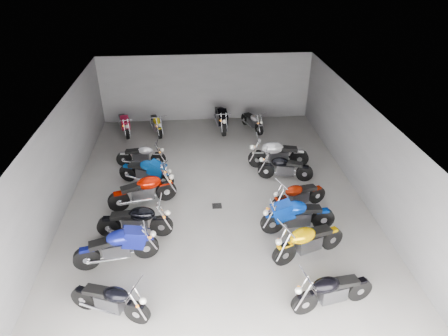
{
  "coord_description": "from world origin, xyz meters",
  "views": [
    {
      "loc": [
        -0.67,
        -11.46,
        7.79
      ],
      "look_at": [
        0.3,
        0.31,
        1.0
      ],
      "focal_mm": 32.0,
      "sensor_mm": 36.0,
      "label": 1
    }
  ],
  "objects_px": {
    "motorcycle_back_a": "(124,123)",
    "motorcycle_back_b": "(156,124)",
    "motorcycle_right_a": "(332,291)",
    "motorcycle_left_e": "(146,172)",
    "motorcycle_left_a": "(110,300)",
    "motorcycle_back_e": "(252,121)",
    "motorcycle_left_d": "(143,191)",
    "motorcycle_right_b": "(308,241)",
    "motorcycle_left_b": "(117,247)",
    "motorcycle_left_f": "(141,155)",
    "drain_grate": "(217,206)",
    "motorcycle_right_d": "(298,195)",
    "motorcycle_right_c": "(297,216)",
    "motorcycle_right_f": "(278,154)",
    "motorcycle_back_d": "(221,118)",
    "motorcycle_left_c": "(136,221)",
    "motorcycle_right_e": "(285,168)"
  },
  "relations": [
    {
      "from": "motorcycle_left_f",
      "to": "motorcycle_back_a",
      "type": "height_order",
      "value": "motorcycle_back_a"
    },
    {
      "from": "motorcycle_right_d",
      "to": "motorcycle_back_d",
      "type": "xyz_separation_m",
      "value": [
        -2.06,
        6.58,
        0.08
      ]
    },
    {
      "from": "motorcycle_right_f",
      "to": "motorcycle_back_e",
      "type": "xyz_separation_m",
      "value": [
        -0.47,
        3.55,
        -0.12
      ]
    },
    {
      "from": "motorcycle_back_a",
      "to": "motorcycle_back_b",
      "type": "bearing_deg",
      "value": 159.03
    },
    {
      "from": "motorcycle_left_e",
      "to": "motorcycle_right_f",
      "type": "bearing_deg",
      "value": 123.54
    },
    {
      "from": "motorcycle_left_d",
      "to": "motorcycle_left_f",
      "type": "bearing_deg",
      "value": 168.77
    },
    {
      "from": "motorcycle_right_d",
      "to": "motorcycle_right_a",
      "type": "bearing_deg",
      "value": 158.09
    },
    {
      "from": "motorcycle_right_c",
      "to": "motorcycle_right_e",
      "type": "relative_size",
      "value": 1.15
    },
    {
      "from": "motorcycle_right_f",
      "to": "motorcycle_back_a",
      "type": "height_order",
      "value": "motorcycle_right_f"
    },
    {
      "from": "drain_grate",
      "to": "motorcycle_right_c",
      "type": "xyz_separation_m",
      "value": [
        2.33,
        -1.48,
        0.55
      ]
    },
    {
      "from": "motorcycle_right_a",
      "to": "motorcycle_right_f",
      "type": "xyz_separation_m",
      "value": [
        0.07,
        6.89,
        0.06
      ]
    },
    {
      "from": "motorcycle_left_d",
      "to": "motorcycle_right_d",
      "type": "distance_m",
      "value": 5.12
    },
    {
      "from": "motorcycle_right_e",
      "to": "motorcycle_back_a",
      "type": "height_order",
      "value": "motorcycle_right_e"
    },
    {
      "from": "motorcycle_left_b",
      "to": "motorcycle_left_e",
      "type": "bearing_deg",
      "value": 161.83
    },
    {
      "from": "motorcycle_left_a",
      "to": "motorcycle_back_e",
      "type": "height_order",
      "value": "motorcycle_left_a"
    },
    {
      "from": "motorcycle_right_f",
      "to": "motorcycle_back_d",
      "type": "bearing_deg",
      "value": 30.15
    },
    {
      "from": "motorcycle_left_a",
      "to": "motorcycle_right_a",
      "type": "bearing_deg",
      "value": 110.33
    },
    {
      "from": "motorcycle_left_c",
      "to": "motorcycle_back_d",
      "type": "distance_m",
      "value": 8.21
    },
    {
      "from": "motorcycle_left_e",
      "to": "motorcycle_right_e",
      "type": "relative_size",
      "value": 1.01
    },
    {
      "from": "motorcycle_left_c",
      "to": "motorcycle_right_c",
      "type": "distance_m",
      "value": 4.83
    },
    {
      "from": "motorcycle_left_b",
      "to": "motorcycle_back_b",
      "type": "relative_size",
      "value": 1.22
    },
    {
      "from": "motorcycle_left_d",
      "to": "motorcycle_right_b",
      "type": "height_order",
      "value": "motorcycle_left_d"
    },
    {
      "from": "motorcycle_left_f",
      "to": "motorcycle_right_a",
      "type": "height_order",
      "value": "motorcycle_right_a"
    },
    {
      "from": "motorcycle_left_c",
      "to": "motorcycle_left_d",
      "type": "distance_m",
      "value": 1.62
    },
    {
      "from": "motorcycle_back_d",
      "to": "motorcycle_back_a",
      "type": "bearing_deg",
      "value": -3.88
    },
    {
      "from": "drain_grate",
      "to": "motorcycle_right_b",
      "type": "height_order",
      "value": "motorcycle_right_b"
    },
    {
      "from": "motorcycle_right_c",
      "to": "motorcycle_right_d",
      "type": "xyz_separation_m",
      "value": [
        0.33,
        1.18,
        -0.07
      ]
    },
    {
      "from": "motorcycle_left_d",
      "to": "motorcycle_left_e",
      "type": "bearing_deg",
      "value": 162.26
    },
    {
      "from": "motorcycle_left_e",
      "to": "motorcycle_right_d",
      "type": "distance_m",
      "value": 5.44
    },
    {
      "from": "motorcycle_right_d",
      "to": "motorcycle_right_b",
      "type": "bearing_deg",
      "value": 153.34
    },
    {
      "from": "motorcycle_back_d",
      "to": "motorcycle_back_b",
      "type": "bearing_deg",
      "value": -1.1
    },
    {
      "from": "motorcycle_right_a",
      "to": "motorcycle_back_e",
      "type": "height_order",
      "value": "motorcycle_right_a"
    },
    {
      "from": "motorcycle_left_b",
      "to": "motorcycle_left_f",
      "type": "relative_size",
      "value": 1.17
    },
    {
      "from": "motorcycle_back_a",
      "to": "motorcycle_right_a",
      "type": "bearing_deg",
      "value": 104.02
    },
    {
      "from": "drain_grate",
      "to": "motorcycle_left_a",
      "type": "distance_m",
      "value": 5.1
    },
    {
      "from": "motorcycle_back_a",
      "to": "motorcycle_back_e",
      "type": "xyz_separation_m",
      "value": [
        5.9,
        -0.14,
        -0.03
      ]
    },
    {
      "from": "motorcycle_right_a",
      "to": "motorcycle_left_e",
      "type": "bearing_deg",
      "value": 27.33
    },
    {
      "from": "motorcycle_left_a",
      "to": "motorcycle_left_c",
      "type": "relative_size",
      "value": 0.87
    },
    {
      "from": "motorcycle_left_b",
      "to": "motorcycle_right_e",
      "type": "xyz_separation_m",
      "value": [
        5.48,
        3.98,
        -0.06
      ]
    },
    {
      "from": "motorcycle_right_a",
      "to": "motorcycle_back_d",
      "type": "bearing_deg",
      "value": -1.98
    },
    {
      "from": "motorcycle_left_b",
      "to": "motorcycle_right_f",
      "type": "distance_m",
      "value": 7.31
    },
    {
      "from": "motorcycle_right_a",
      "to": "motorcycle_left_c",
      "type": "bearing_deg",
      "value": 46.27
    },
    {
      "from": "drain_grate",
      "to": "motorcycle_left_b",
      "type": "relative_size",
      "value": 0.14
    },
    {
      "from": "motorcycle_back_b",
      "to": "motorcycle_back_e",
      "type": "height_order",
      "value": "motorcycle_back_b"
    },
    {
      "from": "motorcycle_right_b",
      "to": "motorcycle_left_c",
      "type": "bearing_deg",
      "value": 55.17
    },
    {
      "from": "motorcycle_left_b",
      "to": "motorcycle_right_a",
      "type": "xyz_separation_m",
      "value": [
        5.33,
        -1.96,
        -0.04
      ]
    },
    {
      "from": "motorcycle_right_e",
      "to": "motorcycle_back_e",
      "type": "distance_m",
      "value": 4.53
    },
    {
      "from": "motorcycle_left_f",
      "to": "motorcycle_left_e",
      "type": "bearing_deg",
      "value": 18.05
    },
    {
      "from": "motorcycle_left_e",
      "to": "motorcycle_back_d",
      "type": "relative_size",
      "value": 0.86
    },
    {
      "from": "motorcycle_left_e",
      "to": "motorcycle_right_a",
      "type": "relative_size",
      "value": 0.96
    }
  ]
}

